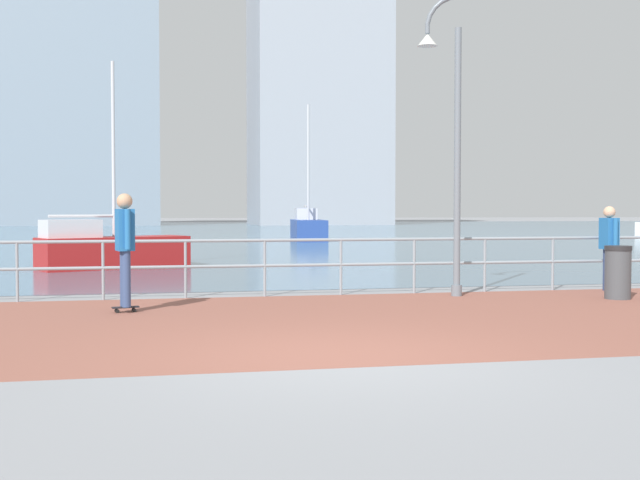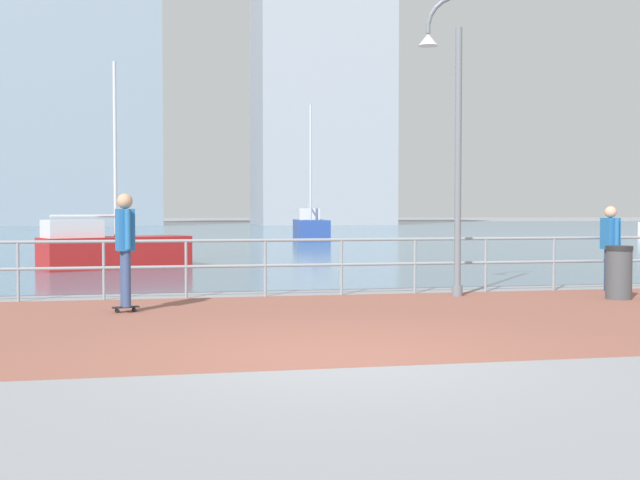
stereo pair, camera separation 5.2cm
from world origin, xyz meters
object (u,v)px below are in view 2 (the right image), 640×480
object	(u,v)px
skateboarder	(125,241)
sailboat_red	(111,249)
trash_bin	(619,272)
sailboat_blue	(310,227)
bystander	(610,241)
lamppost	(449,130)

from	to	relation	value
skateboarder	sailboat_red	bearing A→B (deg)	94.73
skateboarder	trash_bin	world-z (taller)	skateboarder
sailboat_red	skateboarder	bearing A→B (deg)	-85.27
skateboarder	sailboat_blue	distance (m)	28.91
bystander	sailboat_blue	bearing A→B (deg)	91.93
bystander	sailboat_blue	size ratio (longest dim) A/B	0.24
lamppost	skateboarder	bearing A→B (deg)	-167.66
lamppost	bystander	bearing A→B (deg)	3.48
lamppost	bystander	size ratio (longest dim) A/B	3.32
sailboat_blue	sailboat_red	size ratio (longest dim) A/B	1.26
skateboarder	trash_bin	xyz separation A→B (m)	(8.34, 0.16, -0.62)
lamppost	bystander	distance (m)	3.91
bystander	lamppost	bearing A→B (deg)	-176.52
skateboarder	sailboat_blue	bearing A→B (deg)	73.83
sailboat_blue	sailboat_red	world-z (taller)	sailboat_blue
trash_bin	bystander	bearing A→B (deg)	64.70
bystander	trash_bin	xyz separation A→B (m)	(-0.60, -1.27, -0.49)
trash_bin	sailboat_blue	size ratio (longest dim) A/B	0.13
bystander	sailboat_red	distance (m)	12.64
lamppost	trash_bin	distance (m)	3.86
sailboat_red	sailboat_blue	bearing A→B (deg)	64.19
sailboat_blue	bystander	bearing A→B (deg)	-88.07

